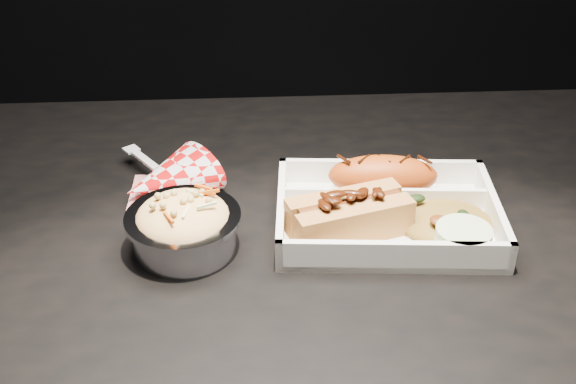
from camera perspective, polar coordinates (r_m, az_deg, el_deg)
The scene contains 8 objects.
dining_table at distance 0.86m, azimuth 2.71°, elevation -9.02°, with size 1.20×0.80×0.75m.
food_tray at distance 0.84m, azimuth 7.76°, elevation -1.97°, with size 0.26×0.20×0.04m.
fried_pastry at distance 0.87m, azimuth 7.51°, elevation 1.28°, with size 0.13×0.05×0.05m, color #B04411.
hotdog at distance 0.80m, azimuth 4.86°, elevation -1.66°, with size 0.14×0.09×0.06m.
fried_rice_mound at distance 0.83m, azimuth 12.35°, elevation -1.68°, with size 0.11×0.09×0.03m, color olive.
cupcake_liner at distance 0.79m, azimuth 13.64°, elevation -3.73°, with size 0.06×0.06×0.03m, color beige.
foil_coleslaw_cup at distance 0.79m, azimuth -8.27°, elevation -2.54°, with size 0.13×0.13×0.07m.
napkin_fork at distance 0.90m, azimuth -9.54°, elevation 0.99°, with size 0.15×0.16×0.10m.
Camera 1 is at (-0.08, -0.65, 1.22)m, focal length 45.00 mm.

